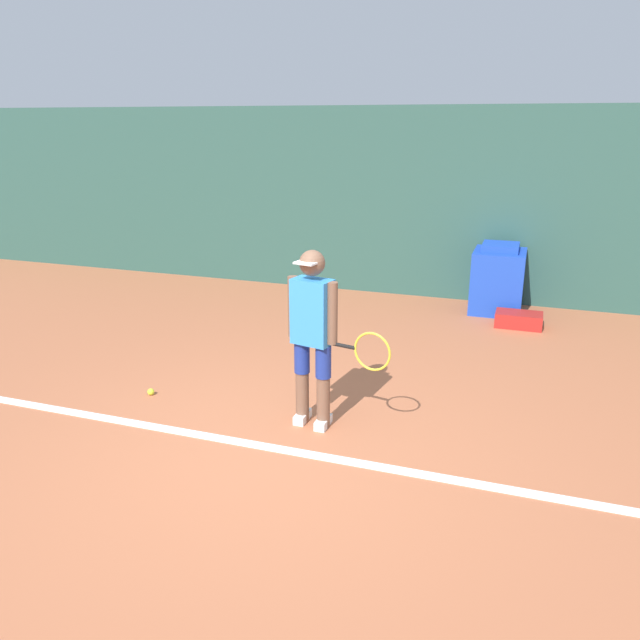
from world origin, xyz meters
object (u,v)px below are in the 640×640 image
Objects in this scene: tennis_player at (314,332)px; equipment_bag at (519,320)px; covered_chair at (498,279)px; tennis_ball at (151,392)px.

equipment_bag is at bearing 76.98° from tennis_player.
equipment_bag is (0.34, -0.65, -0.37)m from covered_chair.
covered_chair is at bearing 117.83° from equipment_bag.
equipment_bag reaches higher than tennis_ball.
equipment_bag is (1.63, 3.53, -0.79)m from tennis_player.
tennis_ball is 4.85m from equipment_bag.
tennis_player is 1.63× the size of covered_chair.
tennis_player is 4.39m from covered_chair.
covered_chair reaches higher than tennis_ball.
covered_chair reaches higher than equipment_bag.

